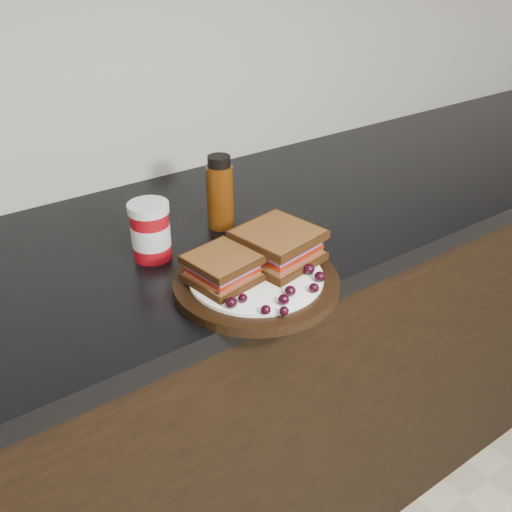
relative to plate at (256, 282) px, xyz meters
The scene contains 27 objects.
base_cabinets 0.54m from the plate, 69.71° to the left, with size 3.96×0.58×0.86m, color black.
countertop 0.25m from the plate, 69.71° to the left, with size 3.98×0.60×0.04m, color black.
plate is the anchor object (origin of this frame).
sandwich_left 0.07m from the plate, 162.34° to the left, with size 0.10×0.10×0.05m, color brown, non-canonical shape.
sandwich_right 0.07m from the plate, 16.53° to the left, with size 0.13×0.13×0.06m, color brown, non-canonical shape.
grape_0 0.10m from the plate, 147.28° to the right, with size 0.02×0.02×0.02m, color black.
grape_1 0.08m from the plate, 139.81° to the right, with size 0.02×0.02×0.01m, color black.
grape_2 0.11m from the plate, 117.76° to the right, with size 0.02×0.02×0.01m, color black.
grape_3 0.12m from the plate, 104.87° to the right, with size 0.02×0.02×0.01m, color black.
grape_4 0.10m from the plate, 98.71° to the right, with size 0.02×0.02×0.02m, color black.
grape_5 0.08m from the plate, 84.00° to the right, with size 0.02×0.02×0.02m, color black.
grape_6 0.11m from the plate, 64.64° to the right, with size 0.02×0.02×0.02m, color black.
grape_7 0.11m from the plate, 46.24° to the right, with size 0.02×0.02×0.02m, color black.
grape_8 0.09m from the plate, 33.65° to the right, with size 0.02×0.02×0.02m, color black.
grape_9 0.06m from the plate, 21.29° to the right, with size 0.02×0.02×0.02m, color black.
grape_10 0.08m from the plate, ahead, with size 0.02×0.02×0.02m, color black.
grape_11 0.07m from the plate, ahead, with size 0.02×0.02×0.02m, color black.
grape_12 0.08m from the plate, 32.03° to the left, with size 0.02×0.02×0.02m, color black.
grape_13 0.08m from the plate, 132.79° to the left, with size 0.02×0.02×0.02m, color black.
grape_14 0.09m from the plate, 160.43° to the left, with size 0.02×0.02×0.02m, color black.
grape_15 0.07m from the plate, 168.33° to the left, with size 0.02×0.02×0.02m, color black.
grape_16 0.09m from the plate, 164.36° to the right, with size 0.02×0.02×0.02m, color black.
grape_17 0.07m from the plate, 138.40° to the left, with size 0.02×0.02×0.02m, color black.
grape_18 0.10m from the plate, 161.51° to the left, with size 0.02×0.02×0.02m, color black.
grape_19 0.08m from the plate, 168.33° to the left, with size 0.02×0.02×0.02m, color black.
condiment_jar 0.22m from the plate, 116.91° to the left, with size 0.07×0.07×0.11m, color maroon.
oil_bottle 0.24m from the plate, 72.17° to the left, with size 0.05×0.05×0.15m, color #502608.
Camera 1 is at (-0.55, 0.81, 1.43)m, focal length 40.00 mm.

